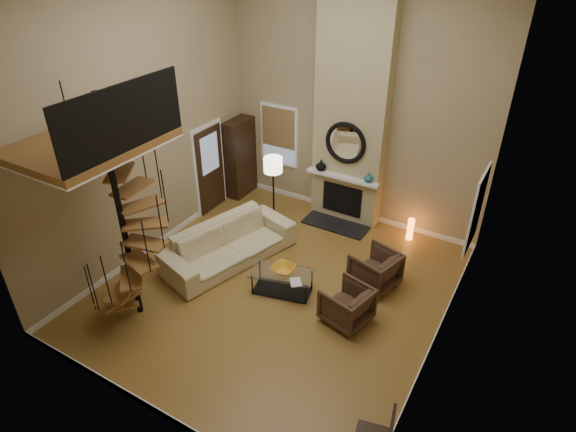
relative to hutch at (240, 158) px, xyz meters
The scene contains 31 objects.
ground 4.09m from the hutch, 45.12° to the right, with size 6.00×6.50×0.01m, color #A77C36.
back_wall 3.36m from the hutch, ahead, with size 6.00×0.02×5.50m, color tan.
front_wall 6.93m from the hutch, 65.17° to the right, with size 6.00×0.02×5.50m, color tan.
left_wall 3.35m from the hutch, 93.87° to the right, with size 0.02×6.50×5.50m, color tan.
right_wall 6.70m from the hutch, 25.90° to the right, with size 0.02×6.50×5.50m, color tan.
baseboard_back 2.98m from the hutch, ahead, with size 6.00×0.02×0.12m, color white.
baseboard_front 6.74m from the hutch, 65.13° to the right, with size 6.00×0.02×0.12m, color white.
baseboard_left 2.96m from the hutch, 93.67° to the right, with size 0.02×6.50×0.12m, color white.
baseboard_right 6.51m from the hutch, 25.94° to the right, with size 0.02×6.50×0.12m, color white.
chimney_breast 3.34m from the hutch, ahead, with size 1.60×0.38×5.50m, color tan.
hearth 2.97m from the hutch, ahead, with size 1.50×0.60×0.04m, color black.
firebox 2.84m from the hutch, ahead, with size 0.95×0.02×0.72m, color black.
mantel 2.82m from the hutch, ahead, with size 1.70×0.18×0.06m, color white.
mirror_frame 2.98m from the hutch, ahead, with size 0.94×0.94×0.10m, color black.
mirror_disc 2.98m from the hutch, ahead, with size 0.80×0.80×0.01m, color white.
vase_left 2.29m from the hutch, ahead, with size 0.24×0.24×0.25m, color black.
vase_right 3.43m from the hutch, ahead, with size 0.20×0.20×0.21m, color #1A555E.
window_back 1.20m from the hutch, 23.83° to the left, with size 1.02×0.06×1.52m.
window_right 5.88m from the hutch, ahead, with size 0.06×1.02×1.52m.
entry_door 1.04m from the hutch, 98.12° to the right, with size 0.10×1.05×2.16m.
loft 5.21m from the hutch, 80.60° to the right, with size 1.70×2.20×1.09m.
spiral_stair 4.80m from the hutch, 77.44° to the right, with size 1.47×1.47×4.06m.
hutch is the anchor object (origin of this frame).
sofa 2.98m from the hutch, 59.67° to the right, with size 2.78×1.09×0.81m, color #CBBC8D.
armchair_near 4.82m from the hutch, 22.16° to the right, with size 0.78×0.80×0.73m, color #493122.
armchair_far 5.33m from the hutch, 34.33° to the right, with size 0.74×0.77×0.70m, color #493122.
coffee_table 4.16m from the hutch, 44.27° to the right, with size 1.28×0.85×0.44m.
bowl 4.10m from the hutch, 43.77° to the right, with size 0.43×0.43×0.11m, color gold.
book 4.50m from the hutch, 42.51° to the right, with size 0.20×0.27×0.03m, color gray.
floor_lamp 1.92m from the hutch, 31.40° to the right, with size 0.41×0.41×1.71m.
accent_lamp 4.51m from the hutch, ahead, with size 0.14×0.14×0.51m, color orange.
Camera 1 is at (3.82, -6.13, 6.01)m, focal length 30.21 mm.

